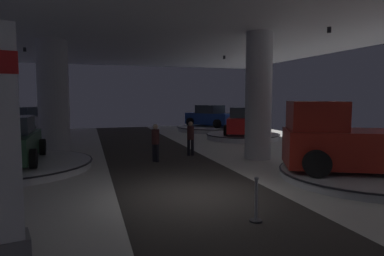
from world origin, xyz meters
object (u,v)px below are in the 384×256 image
Objects in this scene: visitor_walking_far at (191,136)px; display_platform_deep_right at (211,128)px; pickup_truck_near_right at (358,143)px; display_car_deep_left at (21,120)px; display_car_mid_left at (9,142)px; display_platform_deep_left at (21,133)px; display_platform_near_right at (367,175)px; column_left at (53,96)px; display_car_deep_right at (211,117)px; display_platform_mid_left at (10,166)px; visitor_walking_near at (155,140)px; display_car_far_right at (243,122)px; column_right at (259,96)px; display_platform_far_right at (243,136)px.

display_platform_deep_right is at bearing 64.93° from visitor_walking_far.
pickup_truck_near_right is 3.58× the size of visitor_walking_far.
display_platform_deep_right is 14.15m from display_car_deep_left.
display_car_mid_left is 12.90m from display_platform_deep_left.
display_platform_deep_left is (-13.37, 17.86, 0.01)m from display_platform_near_right.
column_left is at bearing -70.57° from display_platform_deep_left.
display_car_deep_right is 0.77× the size of display_platform_mid_left.
display_platform_deep_right is at bearing -4.21° from display_car_deep_left.
pickup_truck_near_right is 7.64m from visitor_walking_near.
display_car_deep_left is (0.03, -0.01, 0.90)m from display_platform_deep_left.
visitor_walking_near is (5.52, 0.01, 0.74)m from display_platform_mid_left.
display_car_far_right is (11.16, 1.62, -1.63)m from column_left.
column_right is 1.21× the size of display_car_deep_left.
column_right is at bearing -100.84° from display_car_deep_right.
display_car_deep_right reaches higher than display_platform_deep_right.
column_left is 0.93× the size of display_platform_mid_left.
display_car_deep_left reaches higher than visitor_walking_near.
display_car_deep_right is at bearing 86.52° from pickup_truck_near_right.
display_car_deep_left is at bearing 97.72° from display_platform_mid_left.
column_right is at bearing -48.64° from display_car_deep_left.
column_left reaches higher than display_platform_near_right.
display_platform_deep_left is (-14.12, 1.05, -0.03)m from display_platform_deep_right.
display_platform_far_right is 9.14m from visitor_walking_near.
column_left is 1.29× the size of display_car_mid_left.
visitor_walking_near is (-5.81, 4.96, -0.31)m from pickup_truck_near_right.
visitor_walking_near is at bearing -150.59° from visitor_walking_far.
column_left reaches higher than display_platform_deep_right.
display_platform_deep_left reaches higher than display_platform_mid_left.
display_platform_deep_left is (-2.98, 8.45, -2.58)m from column_left.
display_car_mid_left is 0.75× the size of display_platform_near_right.
visitor_walking_far is at bearing -28.02° from column_left.
display_platform_mid_left is at bearing -136.50° from display_platform_deep_right.
display_platform_deep_right is 14.15m from display_platform_deep_left.
display_platform_deep_left is (-13.08, 17.72, -1.04)m from pickup_truck_near_right.
column_left is at bearing 137.46° from pickup_truck_near_right.
column_right is 4.85m from pickup_truck_near_right.
display_car_deep_left reaches higher than visitor_walking_far.
visitor_walking_far is at bearing -114.94° from display_car_deep_right.
display_platform_mid_left is at bearing 156.36° from display_platform_near_right.
display_car_deep_left reaches higher than display_platform_mid_left.
display_car_mid_left is 2.68× the size of visitor_walking_far.
column_left is at bearing -171.72° from display_car_far_right.
display_platform_near_right is (10.39, -9.41, -2.59)m from column_left.
display_car_deep_left is at bearing 119.61° from visitor_walking_near.
display_car_deep_right is at bearing -4.11° from display_car_deep_left.
display_car_deep_right is at bearing 59.82° from visitor_walking_near.
display_platform_mid_left reaches higher than display_platform_near_right.
display_car_deep_right is at bearing 43.52° from display_car_mid_left.
display_platform_far_right is 1.03× the size of display_car_far_right.
display_platform_deep_right reaches higher than display_platform_far_right.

